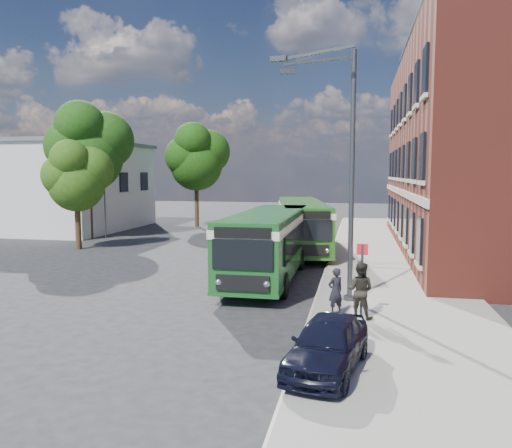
% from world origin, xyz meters
% --- Properties ---
extents(ground, '(120.00, 120.00, 0.00)m').
position_xyz_m(ground, '(0.00, 0.00, 0.00)').
color(ground, '#252427').
rests_on(ground, ground).
extents(pavement, '(6.00, 48.00, 0.15)m').
position_xyz_m(pavement, '(7.00, 8.00, 0.07)').
color(pavement, gray).
rests_on(pavement, ground).
extents(kerb_line, '(0.12, 48.00, 0.01)m').
position_xyz_m(kerb_line, '(3.95, 8.00, 0.01)').
color(kerb_line, beige).
rests_on(kerb_line, ground).
extents(brick_office, '(12.10, 26.00, 14.20)m').
position_xyz_m(brick_office, '(14.00, 12.00, 6.97)').
color(brick_office, maroon).
rests_on(brick_office, ground).
extents(white_building, '(9.40, 13.40, 7.30)m').
position_xyz_m(white_building, '(-18.00, 18.00, 3.66)').
color(white_building, silver).
rests_on(white_building, ground).
extents(flagpole, '(0.95, 0.10, 9.00)m').
position_xyz_m(flagpole, '(-12.45, 13.00, 4.94)').
color(flagpole, '#383B3D').
rests_on(flagpole, ground).
extents(street_lamp, '(2.96, 2.38, 9.00)m').
position_xyz_m(street_lamp, '(4.84, -2.00, 4.79)').
color(street_lamp, '#383B3D').
rests_on(street_lamp, ground).
extents(bus_stop_sign, '(0.35, 0.08, 2.52)m').
position_xyz_m(bus_stop_sign, '(5.60, -4.20, 1.51)').
color(bus_stop_sign, '#383B3D').
rests_on(bus_stop_sign, ground).
extents(bus_front, '(2.66, 10.57, 3.02)m').
position_xyz_m(bus_front, '(1.56, 1.62, 1.83)').
color(bus_front, '#164F1C').
rests_on(bus_front, ground).
extents(bus_rear, '(4.69, 12.55, 3.02)m').
position_xyz_m(bus_rear, '(2.07, 10.27, 1.83)').
color(bus_rear, '#215916').
rests_on(bus_rear, ground).
extents(parked_car, '(2.14, 3.89, 1.25)m').
position_xyz_m(parked_car, '(4.80, -8.68, 0.78)').
color(parked_car, black).
rests_on(parked_car, pavement).
extents(pedestrian_a, '(0.67, 0.64, 1.54)m').
position_xyz_m(pedestrian_a, '(4.77, -3.97, 0.92)').
color(pedestrian_a, black).
rests_on(pedestrian_a, pavement).
extents(pedestrian_b, '(1.02, 0.88, 1.80)m').
position_xyz_m(pedestrian_b, '(5.55, -4.25, 1.05)').
color(pedestrian_b, black).
rests_on(pedestrian_b, pavement).
extents(tree_left, '(4.01, 3.81, 6.77)m').
position_xyz_m(tree_left, '(-11.59, 7.93, 4.59)').
color(tree_left, '#3C2716').
rests_on(tree_left, ground).
extents(tree_mid, '(5.79, 5.50, 9.77)m').
position_xyz_m(tree_mid, '(-13.54, 12.78, 6.63)').
color(tree_mid, '#3C2716').
rests_on(tree_mid, ground).
extents(tree_right, '(5.41, 5.14, 9.13)m').
position_xyz_m(tree_right, '(-8.57, 22.26, 6.20)').
color(tree_right, '#3C2716').
rests_on(tree_right, ground).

